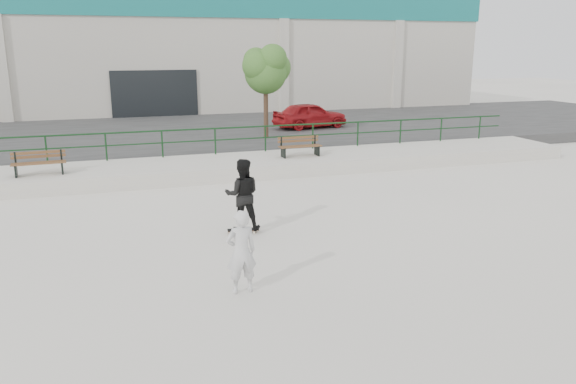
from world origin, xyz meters
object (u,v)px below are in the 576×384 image
object	(u,v)px
skateboard	(243,230)
standing_skater	(242,195)
bench_left	(39,163)
bench_right	(300,146)
tree	(266,68)
seated_skater	(241,252)
red_car	(310,115)

from	to	relation	value
skateboard	standing_skater	xyz separation A→B (m)	(0.00, 0.00, 0.92)
bench_left	bench_right	world-z (taller)	bench_left
tree	standing_skater	xyz separation A→B (m)	(-3.90, -11.33, -2.62)
bench_right	standing_skater	distance (m)	7.73
tree	seated_skater	world-z (taller)	tree
red_car	skateboard	world-z (taller)	red_car
bench_left	red_car	xyz separation A→B (m)	(12.10, 7.44, 0.27)
tree	skateboard	world-z (taller)	tree
bench_left	seated_skater	distance (m)	10.67
tree	skateboard	size ratio (longest dim) A/B	5.19
tree	bench_left	bearing A→B (deg)	-151.30
tree	standing_skater	size ratio (longest dim) A/B	2.32
skateboard	seated_skater	bearing A→B (deg)	-96.00
seated_skater	standing_skater	bearing A→B (deg)	-108.88
seated_skater	bench_right	bearing A→B (deg)	-119.74
red_car	standing_skater	distance (m)	15.42
red_car	seated_skater	xyz separation A→B (m)	(-7.77, -17.19, -0.34)
skateboard	standing_skater	distance (m)	0.92
bench_left	bench_right	distance (m)	9.06
standing_skater	seated_skater	xyz separation A→B (m)	(-0.86, -3.40, -0.18)
standing_skater	bench_left	bearing A→B (deg)	-38.20
red_car	standing_skater	xyz separation A→B (m)	(-6.91, -13.79, -0.16)
skateboard	standing_skater	world-z (taller)	standing_skater
bench_right	seated_skater	distance (m)	11.15
red_car	tree	bearing A→B (deg)	119.43
tree	skateboard	bearing A→B (deg)	-109.01
skateboard	red_car	bearing A→B (deg)	71.59
seated_skater	bench_left	bearing A→B (deg)	-70.70
skateboard	bench_right	bearing A→B (deg)	68.25
tree	red_car	distance (m)	4.60
red_car	standing_skater	world-z (taller)	standing_skater
standing_skater	seated_skater	bearing A→B (deg)	88.29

